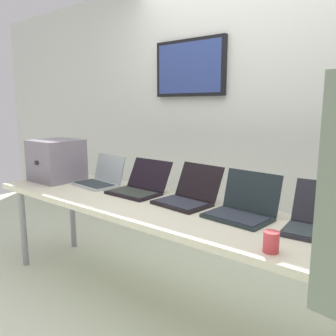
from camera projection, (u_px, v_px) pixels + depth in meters
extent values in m
cube|color=beige|center=(173.00, 315.00, 2.31)|extent=(8.00, 8.00, 0.04)
cube|color=silver|center=(255.00, 115.00, 2.94)|extent=(8.00, 0.06, 2.57)
cube|color=black|center=(190.00, 68.00, 3.22)|extent=(0.77, 0.05, 0.52)
cube|color=navy|center=(189.00, 68.00, 3.21)|extent=(0.71, 0.02, 0.46)
cube|color=beige|center=(173.00, 211.00, 2.18)|extent=(3.06, 0.70, 0.04)
cylinder|color=gray|center=(23.00, 227.00, 2.94)|extent=(0.05, 0.05, 0.69)
cylinder|color=gray|center=(73.00, 213.00, 3.32)|extent=(0.05, 0.05, 0.69)
cube|color=slate|center=(57.00, 160.00, 2.96)|extent=(0.38, 0.37, 0.35)
cube|color=black|center=(36.00, 163.00, 2.82)|extent=(0.04, 0.01, 0.03)
cube|color=#ABB5B4|center=(95.00, 185.00, 2.77)|extent=(0.38, 0.26, 0.02)
cube|color=#283033|center=(94.00, 184.00, 2.76)|extent=(0.35, 0.21, 0.00)
cube|color=#ABB5B4|center=(109.00, 168.00, 2.84)|extent=(0.36, 0.10, 0.22)
cube|color=#3A3E79|center=(110.00, 168.00, 2.85)|extent=(0.33, 0.09, 0.19)
cube|color=black|center=(133.00, 193.00, 2.50)|extent=(0.37, 0.24, 0.02)
cube|color=#2D322C|center=(132.00, 192.00, 2.49)|extent=(0.35, 0.19, 0.00)
cube|color=black|center=(149.00, 174.00, 2.61)|extent=(0.37, 0.12, 0.21)
cube|color=#2B5640|center=(150.00, 174.00, 2.61)|extent=(0.34, 0.10, 0.19)
cube|color=black|center=(182.00, 204.00, 2.23)|extent=(0.37, 0.28, 0.02)
cube|color=#2A2C38|center=(180.00, 202.00, 2.22)|extent=(0.34, 0.23, 0.00)
cube|color=black|center=(199.00, 181.00, 2.33)|extent=(0.35, 0.14, 0.23)
cube|color=white|center=(199.00, 182.00, 2.34)|extent=(0.32, 0.12, 0.20)
cube|color=#1E282B|center=(237.00, 217.00, 1.96)|extent=(0.37, 0.27, 0.02)
cube|color=#292E39|center=(236.00, 216.00, 1.95)|extent=(0.34, 0.22, 0.00)
cube|color=#1E282B|center=(252.00, 191.00, 2.04)|extent=(0.36, 0.09, 0.23)
cube|color=#3A427E|center=(252.00, 191.00, 2.04)|extent=(0.33, 0.08, 0.21)
cube|color=#24232B|center=(320.00, 234.00, 1.70)|extent=(0.37, 0.27, 0.02)
cube|color=#2C3539|center=(320.00, 233.00, 1.69)|extent=(0.33, 0.22, 0.00)
cube|color=#24232B|center=(328.00, 203.00, 1.82)|extent=(0.35, 0.13, 0.22)
cube|color=black|center=(328.00, 204.00, 1.82)|extent=(0.32, 0.11, 0.19)
cylinder|color=#CA383F|center=(271.00, 242.00, 1.51)|extent=(0.07, 0.07, 0.09)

